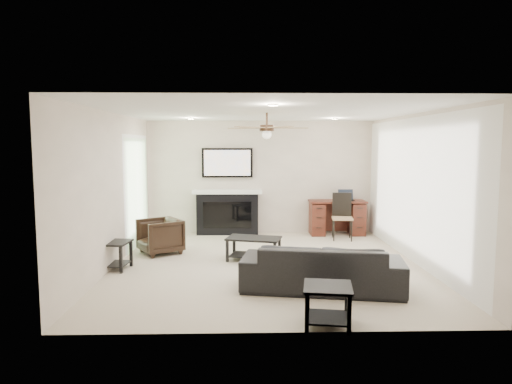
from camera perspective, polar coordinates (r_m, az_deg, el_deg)
room_shell at (r=7.50m, az=2.79°, el=3.66°), size 5.50×5.54×2.52m
sofa at (r=6.39m, az=8.24°, el=-9.24°), size 2.29×1.22×0.64m
armchair at (r=8.53m, az=-11.92°, el=-5.42°), size 0.96×0.95×0.64m
coffee_table at (r=7.88m, az=-0.29°, el=-7.13°), size 1.00×0.72×0.40m
end_table_near at (r=5.22m, az=8.93°, el=-13.85°), size 0.60×0.60×0.45m
end_table_left at (r=7.67m, az=-17.40°, el=-7.57°), size 0.56×0.56×0.45m
fireplace_unit at (r=10.03m, az=-3.61°, el=0.07°), size 1.52×0.34×1.91m
desk at (r=10.23m, az=10.08°, el=-3.15°), size 1.22×0.56×0.76m
desk_chair at (r=9.68m, az=10.74°, el=-3.05°), size 0.47×0.49×0.97m
laptop at (r=10.18m, az=11.25°, el=-0.40°), size 0.33×0.24×0.23m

